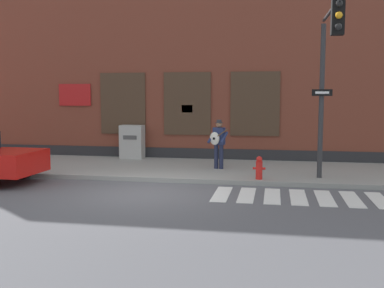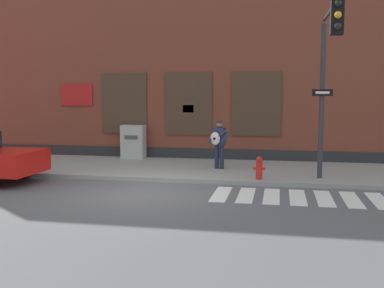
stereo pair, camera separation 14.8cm
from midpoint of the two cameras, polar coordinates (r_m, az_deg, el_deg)
The scene contains 8 objects.
ground_plane at distance 12.36m, azimuth -5.73°, elevation -6.23°, with size 160.00×160.00×0.00m, color #56565B.
sidewalk at distance 15.98m, azimuth -1.79°, elevation -3.14°, with size 28.00×4.51×0.14m.
building_backdrop at distance 20.00m, azimuth 0.92°, elevation 10.75°, with size 28.00×4.06×8.52m.
crosswalk at distance 12.17m, azimuth 16.78°, elevation -6.63°, with size 5.78×1.90×0.01m.
busker at distance 15.42m, azimuth 3.69°, elevation 0.37°, with size 0.72×0.66×1.69m.
traffic_light at distance 12.97m, azimuth 17.18°, elevation 9.69°, with size 0.60×3.12×4.82m.
utility_box at distance 18.18m, azimuth -7.22°, elevation 0.29°, with size 0.92×0.58×1.34m.
fire_hydrant at distance 13.65m, azimuth 8.83°, elevation -3.04°, with size 0.38×0.20×0.70m.
Camera 2 is at (3.58, -11.55, 2.63)m, focal length 42.00 mm.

